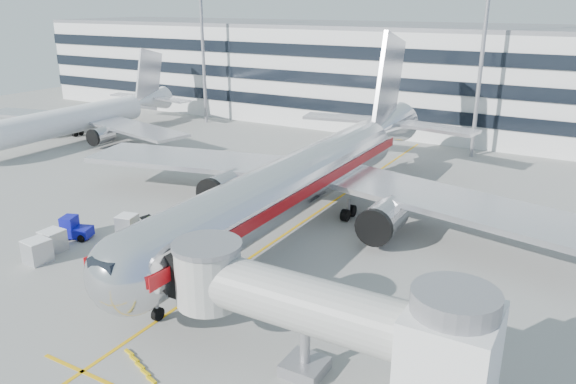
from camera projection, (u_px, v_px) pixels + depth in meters
The scene contains 15 objects.
ground at pixel (232, 270), 41.92m from camera, with size 180.00×180.00×0.00m, color gray.
lead_in_line at pixel (297, 226), 50.12m from camera, with size 0.25×70.00×0.01m, color #DC9F0B.
stop_bar at pixel (82, 372), 30.44m from camera, with size 6.00×0.25×0.01m, color #DC9F0B.
main_jet at pixel (307, 176), 50.16m from camera, with size 50.95×48.70×16.06m.
jet_bridge at pixel (335, 318), 28.35m from camera, with size 17.80×4.50×7.00m.
terminal at pixel (448, 78), 86.90m from camera, with size 150.00×24.25×15.60m.
light_mast_west at pixel (202, 29), 88.09m from camera, with size 2.40×1.20×25.45m.
light_mast_centre at pixel (484, 37), 67.76m from camera, with size 2.40×1.20×25.45m.
second_jet at pixel (78, 119), 79.90m from camera, with size 38.21×36.52×12.04m.
belt_loader at pixel (156, 235), 46.74m from camera, with size 4.19×2.17×1.96m.
baggage_tug at pixel (74, 229), 47.36m from camera, with size 2.91×2.32×1.92m.
cargo_container_left at pixel (53, 241), 44.91m from camera, with size 1.67×1.67×1.75m.
cargo_container_right at pixel (127, 224), 48.41m from camera, with size 1.85×1.85×1.63m.
cargo_container_front at pixel (37, 251), 42.96m from camera, with size 1.88×1.88×1.83m.
ramp_worker at pixel (150, 228), 47.33m from camera, with size 0.69×0.45×1.88m, color #86FF1A.
Camera 1 is at (22.51, -30.63, 19.09)m, focal length 35.00 mm.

